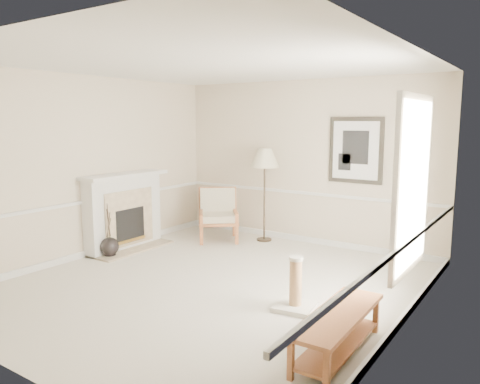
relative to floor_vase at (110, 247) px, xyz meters
name	(u,v)px	position (x,y,z in m)	size (l,w,h in m)	color
ground	(212,284)	(2.15, -0.09, -0.16)	(5.50, 5.50, 0.00)	silver
room	(223,146)	(2.29, -0.01, 1.70)	(5.04, 5.54, 2.92)	beige
fireplace	(124,212)	(-0.19, 0.51, 0.48)	(0.64, 1.64, 1.31)	white
floor_vase	(110,247)	(0.00, 0.00, 0.00)	(0.30, 0.30, 0.89)	black
armchair	(218,212)	(0.75, 1.93, 0.35)	(1.03, 1.04, 0.95)	#A05733
floor_lamp	(265,161)	(1.53, 2.31, 1.31)	(0.70, 0.70, 1.69)	black
bench	(338,327)	(4.30, -0.94, 0.11)	(0.45, 1.43, 0.41)	#A05733
scratching_post	(295,293)	(3.48, -0.21, 0.04)	(0.50, 0.50, 0.64)	silver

